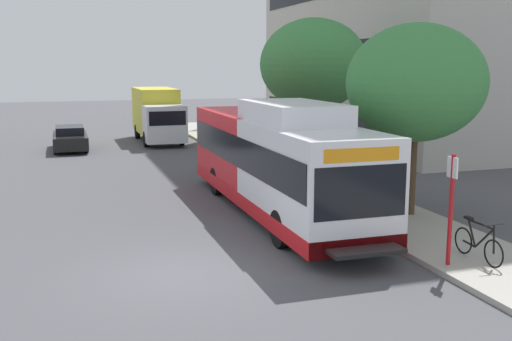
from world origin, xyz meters
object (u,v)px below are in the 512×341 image
(street_tree_near_stop, at_px, (416,83))
(box_truck_background, at_px, (157,113))
(transit_bus, at_px, (276,161))
(parked_car_far_lane, at_px, (70,138))
(bus_stop_sign_pole, at_px, (451,201))
(bicycle_parked, at_px, (478,243))
(street_tree_mid_block, at_px, (313,64))

(street_tree_near_stop, bearing_deg, box_truck_background, 102.14)
(transit_bus, distance_m, parked_car_far_lane, 18.13)
(street_tree_near_stop, bearing_deg, bus_stop_sign_pole, -111.92)
(bicycle_parked, height_order, street_tree_near_stop, street_tree_near_stop)
(parked_car_far_lane, bearing_deg, box_truck_background, 22.75)
(bus_stop_sign_pole, distance_m, bicycle_parked, 1.39)
(box_truck_background, bearing_deg, transit_bus, -87.60)
(bus_stop_sign_pole, relative_size, street_tree_near_stop, 0.45)
(bicycle_parked, height_order, street_tree_mid_block, street_tree_mid_block)
(bicycle_parked, distance_m, street_tree_mid_block, 13.89)
(bus_stop_sign_pole, height_order, street_tree_mid_block, street_tree_mid_block)
(bus_stop_sign_pole, bearing_deg, box_truck_background, 96.11)
(transit_bus, bearing_deg, bus_stop_sign_pole, -73.14)
(bus_stop_sign_pole, relative_size, street_tree_mid_block, 0.39)
(street_tree_mid_block, height_order, box_truck_background, street_tree_mid_block)
(bus_stop_sign_pole, xyz_separation_m, street_tree_near_stop, (1.81, 4.49, 2.54))
(street_tree_mid_block, bearing_deg, box_truck_background, 111.81)
(parked_car_far_lane, bearing_deg, bicycle_parked, -69.33)
(bicycle_parked, bearing_deg, street_tree_near_stop, 77.97)
(box_truck_background, bearing_deg, bus_stop_sign_pole, -83.89)
(bicycle_parked, xyz_separation_m, parked_car_far_lane, (-8.84, 23.43, 0.10))
(bus_stop_sign_pole, distance_m, street_tree_mid_block, 13.76)
(bicycle_parked, height_order, parked_car_far_lane, parked_car_far_lane)
(bicycle_parked, xyz_separation_m, street_tree_mid_block, (1.37, 13.18, 4.16))
(street_tree_near_stop, distance_m, parked_car_far_lane, 21.65)
(bus_stop_sign_pole, relative_size, parked_car_far_lane, 0.58)
(transit_bus, relative_size, box_truck_background, 1.75)
(street_tree_near_stop, xyz_separation_m, street_tree_mid_block, (0.42, 8.74, 0.54))
(street_tree_mid_block, height_order, parked_car_far_lane, street_tree_mid_block)
(transit_bus, relative_size, street_tree_near_stop, 2.10)
(bus_stop_sign_pole, distance_m, street_tree_near_stop, 5.46)
(transit_bus, height_order, street_tree_near_stop, street_tree_near_stop)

